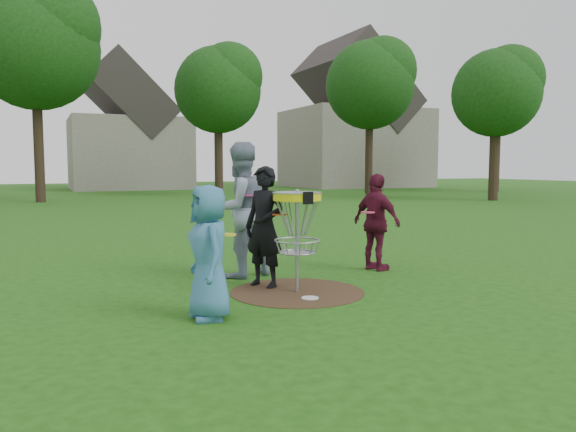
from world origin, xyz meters
name	(u,v)px	position (x,y,z in m)	size (l,w,h in m)	color
ground	(297,292)	(0.00, 0.00, 0.00)	(100.00, 100.00, 0.00)	#19470F
dirt_patch	(297,292)	(0.00, 0.00, 0.00)	(1.80, 1.80, 0.01)	#47331E
player_blue	(209,252)	(-1.43, -0.79, 0.74)	(0.73, 0.47, 1.48)	teal
player_black	(264,227)	(-0.27, 0.50, 0.84)	(0.61, 0.40, 1.68)	black
player_grey	(240,210)	(-0.34, 1.33, 1.02)	(0.99, 0.77, 2.04)	#7E8CA3
player_maroon	(377,222)	(1.84, 0.92, 0.78)	(0.92, 0.38, 1.56)	#59142A
disc_on_grass	(310,298)	(-0.01, -0.41, 0.01)	(0.22, 0.22, 0.02)	silver
disc_golf_basket	(297,216)	(0.00, 0.00, 1.02)	(0.66, 0.67, 1.38)	#9EA0A5
held_discs	(286,213)	(0.00, 0.36, 1.04)	(3.00, 1.93, 0.36)	yellow
tree_row	(117,67)	(0.44, 20.67, 6.21)	(51.20, 17.42, 9.90)	#38281C
house_row	(159,130)	(4.78, 33.07, 4.14)	(44.50, 10.65, 11.62)	gray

